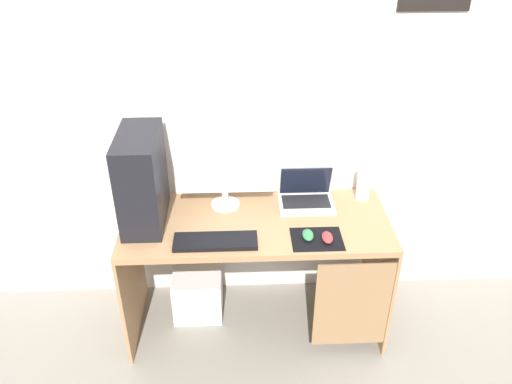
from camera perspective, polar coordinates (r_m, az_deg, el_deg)
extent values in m
plane|color=gray|center=(3.24, 0.00, -13.93)|extent=(8.00, 8.00, 0.00)
cube|color=silver|center=(2.80, -0.30, 10.36)|extent=(4.00, 0.04, 2.60)
cube|color=#A37A51|center=(2.78, 0.00, -3.47)|extent=(1.43, 0.60, 0.03)
cube|color=#A37A51|center=(3.06, -13.46, -9.35)|extent=(0.02, 0.60, 0.70)
cube|color=#A37A51|center=(3.11, 13.24, -8.63)|extent=(0.02, 0.60, 0.70)
cube|color=#96704B|center=(2.82, 10.55, -12.19)|extent=(0.40, 0.01, 0.56)
cube|color=black|center=(2.71, -12.46, 1.40)|extent=(0.20, 0.43, 0.50)
cylinder|color=silver|center=(2.89, -3.38, -1.35)|extent=(0.16, 0.16, 0.01)
cylinder|color=silver|center=(2.87, -3.41, -0.56)|extent=(0.04, 0.04, 0.08)
cube|color=silver|center=(2.76, -3.55, 2.95)|extent=(0.53, 0.02, 0.33)
cube|color=#B2C6EA|center=(2.75, -3.55, 2.85)|extent=(0.50, 0.00, 0.30)
cube|color=silver|center=(2.90, 5.55, -1.36)|extent=(0.31, 0.22, 0.01)
cube|color=black|center=(2.91, 5.52, -1.05)|extent=(0.27, 0.14, 0.00)
cube|color=silver|center=(2.91, 5.46, 1.33)|extent=(0.31, 0.06, 0.21)
cube|color=black|center=(2.91, 5.48, 1.23)|extent=(0.28, 0.05, 0.19)
cylinder|color=white|center=(2.96, 11.76, 0.94)|extent=(0.08, 0.08, 0.20)
cube|color=black|center=(2.61, -4.48, -5.43)|extent=(0.42, 0.14, 0.02)
cube|color=black|center=(2.65, 6.71, -5.16)|extent=(0.26, 0.20, 0.00)
ellipsoid|color=#338C4C|center=(2.64, 5.73, -4.73)|extent=(0.06, 0.10, 0.03)
ellipsoid|color=#B23333|center=(2.63, 7.86, -4.98)|extent=(0.06, 0.10, 0.03)
cube|color=white|center=(3.23, -6.39, -10.85)|extent=(0.29, 0.29, 0.29)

